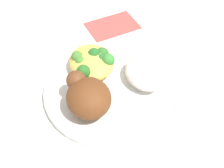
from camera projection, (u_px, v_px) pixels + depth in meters
The scene contains 6 objects.
ground_plane at pixel (112, 92), 0.66m from camera, with size 2.00×2.00×0.00m, color silver.
plate at pixel (112, 90), 0.65m from camera, with size 0.29×0.29×0.02m.
roasted_chicken at pixel (88, 96), 0.58m from camera, with size 0.11×0.09×0.07m.
rice_pile at pixel (145, 74), 0.65m from camera, with size 0.10×0.08×0.04m, color white.
mac_cheese_with_broccoli at pixel (92, 61), 0.67m from camera, with size 0.11×0.10×0.05m.
napkin at pixel (112, 26), 0.82m from camera, with size 0.09×0.13×0.00m, color #DB4C47.
Camera 1 is at (-0.41, 0.14, 0.50)m, focal length 49.14 mm.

